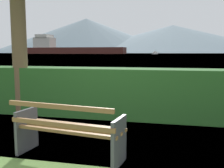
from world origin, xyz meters
The scene contains 7 objects.
ground_plane centered at (0.00, 0.00, 0.00)m, with size 1400.00×1400.00×0.00m, color #567A38.
water_surface centered at (0.00, 309.77, 0.00)m, with size 620.00×620.00×0.00m, color #7A99A8.
park_bench centered at (-0.01, -0.06, 0.42)m, with size 1.71×0.80×0.87m.
hedge_row centered at (0.00, 2.63, 0.59)m, with size 11.52×0.89×1.18m, color #285B23.
cargo_ship_large centered at (-90.89, 218.36, 4.84)m, with size 91.87×17.12×17.32m.
fishing_boat_near centered at (-11.50, 196.52, 0.77)m, with size 4.20×7.55×2.12m.
distant_hills centered at (-21.76, 567.81, 35.52)m, with size 766.15×432.10×89.33m.
Camera 1 is at (1.46, -3.57, 1.57)m, focal length 42.16 mm.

